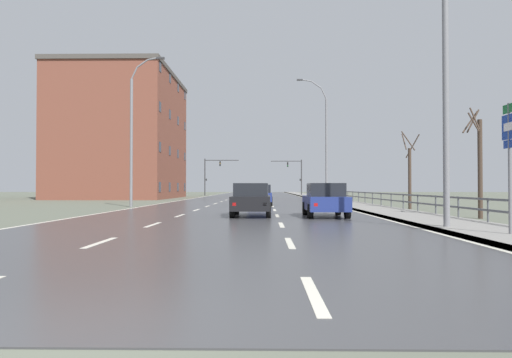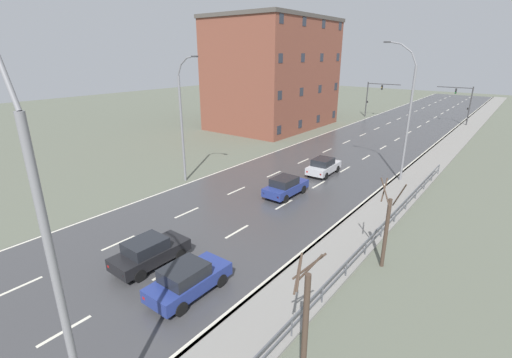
{
  "view_description": "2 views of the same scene",
  "coord_description": "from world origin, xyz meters",
  "px_view_note": "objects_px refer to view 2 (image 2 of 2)",
  "views": [
    {
      "loc": [
        1.7,
        -3.94,
        1.39
      ],
      "look_at": [
        0.81,
        47.74,
        2.3
      ],
      "focal_mm": 32.42,
      "sensor_mm": 36.0,
      "label": 1
    },
    {
      "loc": [
        15.6,
        8.31,
        10.68
      ],
      "look_at": [
        0.0,
        28.61,
        1.65
      ],
      "focal_mm": 25.07,
      "sensor_mm": 36.0,
      "label": 2
    }
  ],
  "objects_px": {
    "street_lamp_left_bank": "(183,123)",
    "brick_building": "(273,74)",
    "street_lamp_midground": "(407,117)",
    "car_far_right": "(188,279)",
    "car_near_right": "(285,186)",
    "traffic_signal_left": "(373,94)",
    "car_distant": "(149,252)",
    "street_lamp_foreground": "(53,280)",
    "car_far_left": "(324,166)",
    "traffic_signal_right": "(464,100)"
  },
  "relations": [
    {
      "from": "traffic_signal_right",
      "to": "traffic_signal_left",
      "type": "bearing_deg",
      "value": -174.19
    },
    {
      "from": "traffic_signal_right",
      "to": "car_far_left",
      "type": "xyz_separation_m",
      "value": [
        -5.65,
        -35.11,
        -3.12
      ]
    },
    {
      "from": "street_lamp_midground",
      "to": "traffic_signal_right",
      "type": "height_order",
      "value": "street_lamp_midground"
    },
    {
      "from": "car_far_right",
      "to": "street_lamp_left_bank",
      "type": "bearing_deg",
      "value": 138.08
    },
    {
      "from": "traffic_signal_left",
      "to": "car_near_right",
      "type": "xyz_separation_m",
      "value": [
        8.27,
        -40.33,
        -3.2
      ]
    },
    {
      "from": "car_distant",
      "to": "street_lamp_midground",
      "type": "bearing_deg",
      "value": 74.82
    },
    {
      "from": "traffic_signal_left",
      "to": "car_distant",
      "type": "xyz_separation_m",
      "value": [
        7.97,
        -52.97,
        -3.2
      ]
    },
    {
      "from": "traffic_signal_left",
      "to": "car_far_left",
      "type": "relative_size",
      "value": 1.44
    },
    {
      "from": "traffic_signal_left",
      "to": "traffic_signal_right",
      "type": "bearing_deg",
      "value": 5.81
    },
    {
      "from": "brick_building",
      "to": "traffic_signal_right",
      "type": "bearing_deg",
      "value": 38.67
    },
    {
      "from": "traffic_signal_right",
      "to": "street_lamp_left_bank",
      "type": "bearing_deg",
      "value": -108.1
    },
    {
      "from": "street_lamp_foreground",
      "to": "traffic_signal_left",
      "type": "bearing_deg",
      "value": 103.41
    },
    {
      "from": "street_lamp_midground",
      "to": "brick_building",
      "type": "xyz_separation_m",
      "value": [
        -23.52,
        14.21,
        2.14
      ]
    },
    {
      "from": "street_lamp_midground",
      "to": "car_distant",
      "type": "height_order",
      "value": "street_lamp_midground"
    },
    {
      "from": "street_lamp_midground",
      "to": "brick_building",
      "type": "bearing_deg",
      "value": 148.86
    },
    {
      "from": "street_lamp_foreground",
      "to": "car_far_right",
      "type": "relative_size",
      "value": 2.8
    },
    {
      "from": "traffic_signal_left",
      "to": "car_far_left",
      "type": "height_order",
      "value": "traffic_signal_left"
    },
    {
      "from": "car_distant",
      "to": "car_near_right",
      "type": "bearing_deg",
      "value": 89.62
    },
    {
      "from": "street_lamp_left_bank",
      "to": "car_near_right",
      "type": "distance_m",
      "value": 10.17
    },
    {
      "from": "street_lamp_midground",
      "to": "car_far_right",
      "type": "distance_m",
      "value": 22.81
    },
    {
      "from": "car_near_right",
      "to": "car_far_right",
      "type": "bearing_deg",
      "value": -75.61
    },
    {
      "from": "traffic_signal_right",
      "to": "car_near_right",
      "type": "height_order",
      "value": "traffic_signal_right"
    },
    {
      "from": "traffic_signal_right",
      "to": "traffic_signal_left",
      "type": "xyz_separation_m",
      "value": [
        -13.81,
        -1.4,
        0.08
      ]
    },
    {
      "from": "car_far_left",
      "to": "car_distant",
      "type": "bearing_deg",
      "value": -92.72
    },
    {
      "from": "traffic_signal_left",
      "to": "street_lamp_midground",
      "type": "bearing_deg",
      "value": -65.47
    },
    {
      "from": "car_far_right",
      "to": "car_near_right",
      "type": "xyz_separation_m",
      "value": [
        -3.12,
        13.04,
        0.0
      ]
    },
    {
      "from": "street_lamp_foreground",
      "to": "traffic_signal_left",
      "type": "height_order",
      "value": "street_lamp_foreground"
    },
    {
      "from": "car_far_right",
      "to": "car_distant",
      "type": "distance_m",
      "value": 3.45
    },
    {
      "from": "street_lamp_foreground",
      "to": "street_lamp_midground",
      "type": "height_order",
      "value": "street_lamp_midground"
    },
    {
      "from": "street_lamp_foreground",
      "to": "street_lamp_midground",
      "type": "distance_m",
      "value": 28.56
    },
    {
      "from": "street_lamp_left_bank",
      "to": "car_far_left",
      "type": "height_order",
      "value": "street_lamp_left_bank"
    },
    {
      "from": "street_lamp_foreground",
      "to": "traffic_signal_left",
      "type": "distance_m",
      "value": 61.53
    },
    {
      "from": "street_lamp_foreground",
      "to": "car_distant",
      "type": "bearing_deg",
      "value": 132.55
    },
    {
      "from": "car_distant",
      "to": "car_far_left",
      "type": "bearing_deg",
      "value": 90.43
    },
    {
      "from": "street_lamp_midground",
      "to": "street_lamp_left_bank",
      "type": "xyz_separation_m",
      "value": [
        -14.87,
        -11.42,
        -0.49
      ]
    },
    {
      "from": "street_lamp_left_bank",
      "to": "car_far_right",
      "type": "relative_size",
      "value": 2.57
    },
    {
      "from": "street_lamp_foreground",
      "to": "traffic_signal_right",
      "type": "xyz_separation_m",
      "value": [
        -0.45,
        61.23,
        -1.68
      ]
    },
    {
      "from": "street_lamp_foreground",
      "to": "car_far_right",
      "type": "xyz_separation_m",
      "value": [
        -2.87,
        6.46,
        -4.79
      ]
    },
    {
      "from": "car_distant",
      "to": "car_near_right",
      "type": "distance_m",
      "value": 12.64
    },
    {
      "from": "street_lamp_left_bank",
      "to": "traffic_signal_right",
      "type": "height_order",
      "value": "street_lamp_left_bank"
    },
    {
      "from": "traffic_signal_right",
      "to": "brick_building",
      "type": "bearing_deg",
      "value": -141.33
    },
    {
      "from": "car_far_right",
      "to": "brick_building",
      "type": "distance_m",
      "value": 42.36
    },
    {
      "from": "street_lamp_midground",
      "to": "car_far_right",
      "type": "height_order",
      "value": "street_lamp_midground"
    },
    {
      "from": "street_lamp_left_bank",
      "to": "brick_building",
      "type": "height_order",
      "value": "brick_building"
    },
    {
      "from": "traffic_signal_right",
      "to": "traffic_signal_left",
      "type": "distance_m",
      "value": 13.88
    },
    {
      "from": "street_lamp_foreground",
      "to": "car_near_right",
      "type": "relative_size",
      "value": 2.79
    },
    {
      "from": "street_lamp_left_bank",
      "to": "car_far_left",
      "type": "relative_size",
      "value": 2.54
    },
    {
      "from": "brick_building",
      "to": "street_lamp_midground",
      "type": "bearing_deg",
      "value": -31.14
    },
    {
      "from": "traffic_signal_left",
      "to": "car_distant",
      "type": "distance_m",
      "value": 53.66
    },
    {
      "from": "street_lamp_foreground",
      "to": "street_lamp_midground",
      "type": "relative_size",
      "value": 0.99
    }
  ]
}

